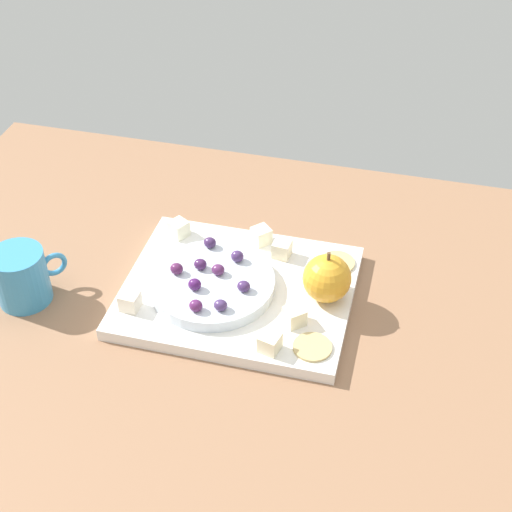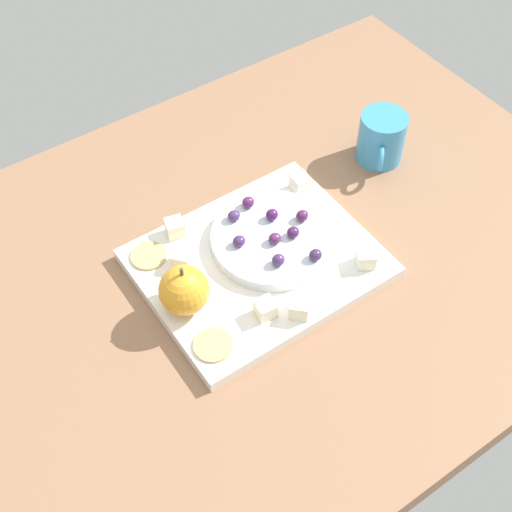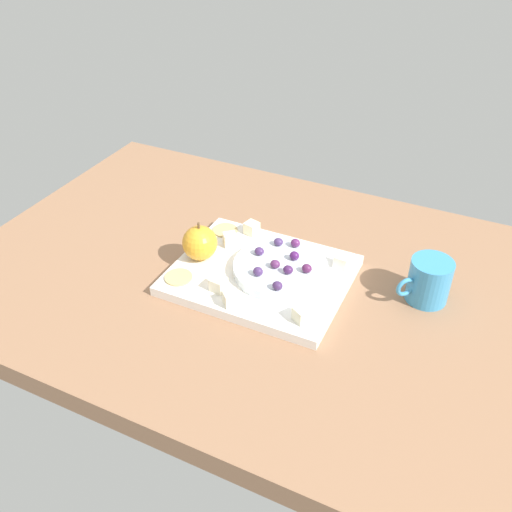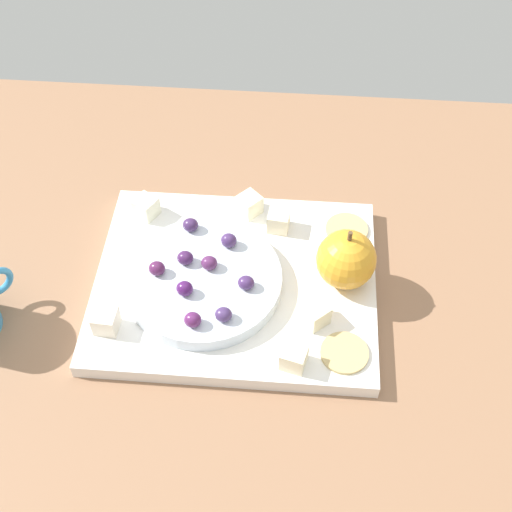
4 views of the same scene
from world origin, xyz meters
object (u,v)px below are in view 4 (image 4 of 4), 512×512
object	(u,v)px
serving_dish	(204,279)
grape_1	(190,225)
apple_whole	(346,259)
grape_2	(247,283)
platter	(236,283)
grape_0	(185,258)
cheese_cube_1	(146,207)
cheese_cube_5	(106,321)
grape_5	(185,289)
cheese_cube_0	(249,204)
grape_7	(223,314)
cracker_0	(347,229)
cheese_cube_4	(294,357)
cracker_1	(344,353)
grape_4	(193,320)
cheese_cube_3	(279,220)
grape_8	(158,266)
grape_3	(229,240)
grape_6	(209,263)
cheese_cube_2	(315,314)

from	to	relation	value
serving_dish	grape_1	distance (cm)	7.48
apple_whole	grape_2	world-z (taller)	apple_whole
platter	grape_0	xyz separation A→B (cm)	(-5.91, 0.52, 3.67)
cheese_cube_1	cheese_cube_5	distance (cm)	17.75
grape_1	grape_5	bearing A→B (deg)	-85.90
serving_dish	cheese_cube_0	xyz separation A→B (cm)	(4.33, 12.17, 0.39)
cheese_cube_0	grape_7	bearing A→B (deg)	-94.12
grape_0	apple_whole	bearing A→B (deg)	1.64
grape_0	cracker_0	bearing A→B (deg)	23.30
cheese_cube_4	grape_1	bearing A→B (deg)	128.44
cracker_1	grape_1	world-z (taller)	grape_1
cheese_cube_0	grape_4	distance (cm)	19.83
apple_whole	cheese_cube_3	size ratio (longest dim) A/B	2.67
cheese_cube_3	grape_7	world-z (taller)	grape_7
grape_5	grape_1	bearing A→B (deg)	94.10
grape_8	grape_3	bearing A→B (deg)	29.48
grape_0	grape_3	distance (cm)	5.71
cheese_cube_3	grape_5	size ratio (longest dim) A/B	1.37
serving_dish	cheese_cube_0	size ratio (longest dim) A/B	6.99
platter	grape_6	bearing A→B (deg)	-179.57
cheese_cube_3	grape_4	bearing A→B (deg)	-116.92
cheese_cube_0	cheese_cube_3	distance (cm)	4.64
cheese_cube_4	grape_7	xyz separation A→B (cm)	(-7.99, 4.04, 1.34)
cheese_cube_2	cracker_1	bearing A→B (deg)	-50.64
platter	cheese_cube_0	size ratio (longest dim) A/B	12.71
cheese_cube_3	grape_1	world-z (taller)	grape_1
grape_8	cheese_cube_1	bearing A→B (deg)	108.21
platter	apple_whole	xyz separation A→B (cm)	(12.89, 1.06, 4.50)
grape_2	cheese_cube_1	bearing A→B (deg)	139.19
grape_5	grape_8	bearing A→B (deg)	139.50
cheese_cube_0	grape_4	xyz separation A→B (cm)	(-4.59, -19.24, 1.42)
serving_dish	grape_2	world-z (taller)	grape_2
apple_whole	grape_1	distance (cm)	19.51
grape_3	grape_4	xyz separation A→B (cm)	(-2.76, -11.71, -0.02)
grape_4	cheese_cube_4	bearing A→B (deg)	-15.07
apple_whole	grape_8	bearing A→B (deg)	-174.87
cracker_0	grape_6	size ratio (longest dim) A/B	2.78
cheese_cube_5	grape_7	world-z (taller)	grape_7
platter	serving_dish	size ratio (longest dim) A/B	1.82
grape_0	grape_3	world-z (taller)	grape_3
cheese_cube_0	cracker_0	distance (cm)	12.84
platter	grape_0	world-z (taller)	grape_0
cheese_cube_1	grape_1	xyz separation A→B (cm)	(6.39, -3.82, 1.38)
cheese_cube_2	grape_3	distance (cm)	14.01
cheese_cube_5	grape_6	distance (cm)	13.51
grape_0	grape_2	bearing A→B (deg)	-22.21
grape_1	grape_2	size ratio (longest dim) A/B	1.00
grape_8	cracker_0	bearing A→B (deg)	23.54
grape_1	grape_8	size ratio (longest dim) A/B	1.00
cheese_cube_1	cheese_cube_5	bearing A→B (deg)	-94.28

